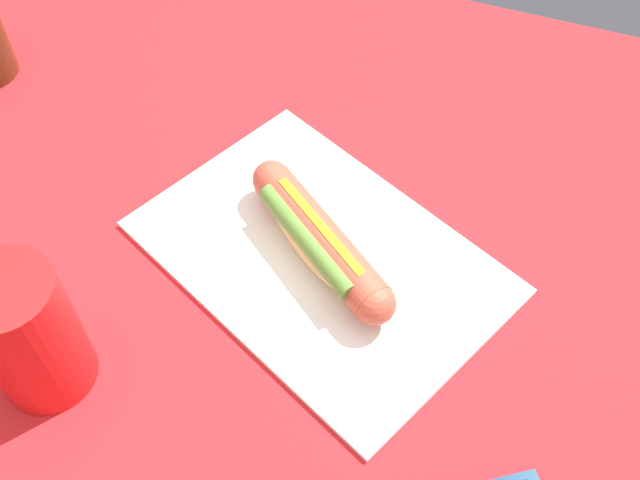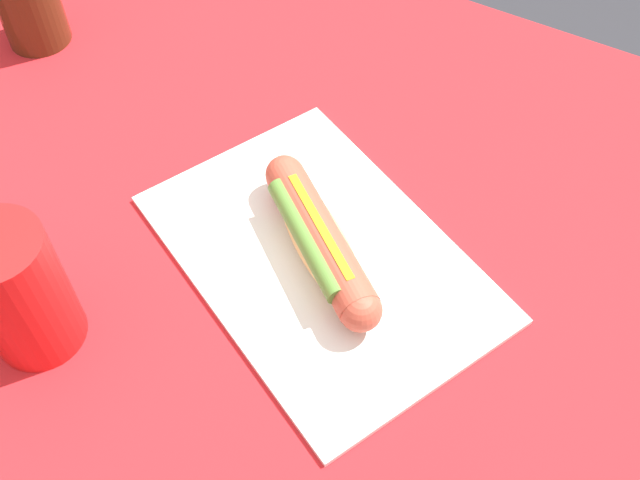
% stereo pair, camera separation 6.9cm
% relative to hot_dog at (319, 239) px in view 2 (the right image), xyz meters
% --- Properties ---
extents(dining_table, '(1.02, 0.99, 0.77)m').
position_rel_hot_dog_xyz_m(dining_table, '(0.06, 0.04, -0.17)').
color(dining_table, brown).
rests_on(dining_table, ground).
extents(paper_wrapper, '(0.40, 0.35, 0.01)m').
position_rel_hot_dog_xyz_m(paper_wrapper, '(-0.00, -0.00, -0.03)').
color(paper_wrapper, white).
rests_on(paper_wrapper, dining_table).
extents(hot_dog, '(0.18, 0.14, 0.05)m').
position_rel_hot_dog_xyz_m(hot_dog, '(0.00, 0.00, 0.00)').
color(hot_dog, '#DBB26B').
rests_on(hot_dog, paper_wrapper).
extents(drinking_cup, '(0.08, 0.08, 0.13)m').
position_rel_hot_dog_xyz_m(drinking_cup, '(0.17, 0.19, 0.04)').
color(drinking_cup, red).
rests_on(drinking_cup, dining_table).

